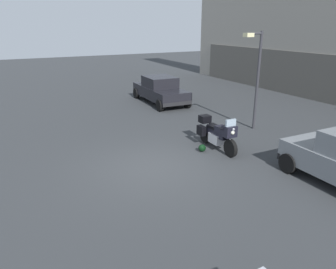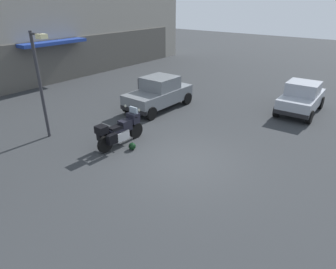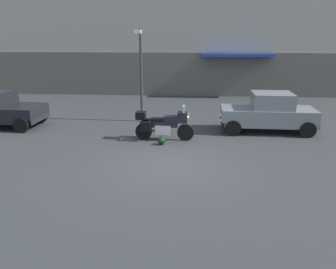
{
  "view_description": "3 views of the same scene",
  "coord_description": "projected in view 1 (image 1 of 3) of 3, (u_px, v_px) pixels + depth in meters",
  "views": [
    {
      "loc": [
        8.76,
        -4.12,
        4.46
      ],
      "look_at": [
        -0.31,
        0.69,
        0.94
      ],
      "focal_mm": 34.54,
      "sensor_mm": 36.0,
      "label": 1
    },
    {
      "loc": [
        -7.55,
        -5.01,
        5.28
      ],
      "look_at": [
        0.07,
        0.85,
        0.82
      ],
      "focal_mm": 31.63,
      "sensor_mm": 36.0,
      "label": 2
    },
    {
      "loc": [
        0.71,
        -10.24,
        3.95
      ],
      "look_at": [
        -0.08,
        0.59,
        0.85
      ],
      "focal_mm": 37.76,
      "sensor_mm": 36.0,
      "label": 3
    }
  ],
  "objects": [
    {
      "name": "motorcycle",
      "position": [
        217.0,
        133.0,
        12.0
      ],
      "size": [
        2.26,
        0.77,
        1.36
      ],
      "rotation": [
        0.0,
        0.0,
        -0.03
      ],
      "color": "black",
      "rests_on": "ground"
    },
    {
      "name": "helmet",
      "position": [
        202.0,
        148.0,
        11.89
      ],
      "size": [
        0.28,
        0.28,
        0.28
      ],
      "primitive_type": "sphere",
      "color": "black",
      "rests_on": "ground"
    },
    {
      "name": "streetlamp_curbside",
      "position": [
        256.0,
        71.0,
        13.65
      ],
      "size": [
        0.28,
        0.94,
        4.2
      ],
      "color": "#2D2D33",
      "rests_on": "ground"
    },
    {
      "name": "ground_plane",
      "position": [
        154.0,
        168.0,
        10.6
      ],
      "size": [
        80.0,
        80.0,
        0.0
      ],
      "primitive_type": "plane",
      "color": "#2D3033"
    },
    {
      "name": "car_sedan_far",
      "position": [
        160.0,
        90.0,
        19.07
      ],
      "size": [
        4.63,
        2.06,
        1.56
      ],
      "rotation": [
        0.0,
        0.0,
        3.1
      ],
      "color": "black",
      "rests_on": "ground"
    }
  ]
}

